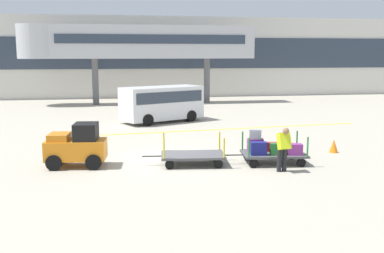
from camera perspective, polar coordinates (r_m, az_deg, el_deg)
name	(u,v)px	position (r m, az deg, el deg)	size (l,w,h in m)	color
ground_plane	(169,160)	(17.35, -2.87, -4.26)	(120.00, 120.00, 0.00)	#A8A08E
apron_lead_line	(217,130)	(24.25, 3.21, -0.39)	(16.76, 0.20, 0.01)	yellow
terminal_building	(135,57)	(42.78, -7.18, 8.68)	(59.93, 2.51, 7.39)	beige
jet_bridge	(130,43)	(36.78, -7.81, 10.44)	(18.53, 3.00, 6.24)	#B7B7BC
baggage_tug	(77,146)	(16.72, -14.29, -2.41)	(2.20, 1.42, 1.58)	orange
baggage_cart_lead	(193,155)	(16.56, 0.08, -3.67)	(3.06, 1.63, 1.10)	#4C4C4F
baggage_cart_middle	(271,150)	(16.97, 9.98, -2.91)	(3.06, 1.63, 1.22)	#4C4C4F
baggage_handler	(283,147)	(15.77, 11.44, -2.58)	(0.45, 0.47, 1.56)	black
shuttle_van	(162,101)	(26.89, -3.81, 3.20)	(5.15, 3.76, 2.10)	silver
safety_cone_near	(334,146)	(19.50, 17.43, -2.35)	(0.36, 0.36, 0.55)	orange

